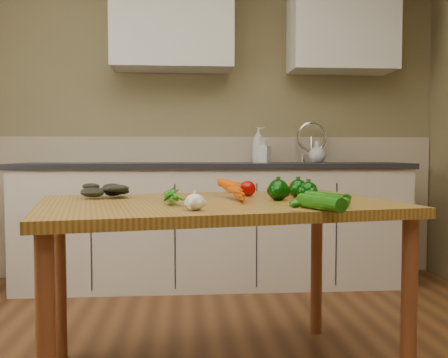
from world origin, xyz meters
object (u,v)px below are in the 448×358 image
zucchini_b (320,203)px  soap_bottle_b (264,150)px  soap_bottle_c (317,152)px  carrot_bunch (214,192)px  pepper_b (298,189)px  soap_bottle_a (258,145)px  tomato_b (281,190)px  garlic_bulb (195,202)px  leafy_greens (106,186)px  table (217,221)px  zucchini_a (326,199)px  pepper_c (308,191)px  tomato_c (291,189)px  tomato_a (248,189)px  pepper_a (278,190)px

zucchini_b → soap_bottle_b: bearing=86.6°
soap_bottle_c → carrot_bunch: size_ratio=0.62×
pepper_b → zucchini_b: pepper_b is taller
soap_bottle_a → soap_bottle_b: soap_bottle_a is taller
pepper_b → tomato_b: bearing=122.2°
soap_bottle_b → garlic_bulb: (-0.57, -2.02, -0.19)m
carrot_bunch → leafy_greens: bearing=150.1°
soap_bottle_b → pepper_b: size_ratio=2.28×
table → zucchini_b: bearing=-57.2°
zucchini_a → zucchini_b: bearing=-111.7°
soap_bottle_b → pepper_b: (-0.09, -1.55, -0.18)m
leafy_greens → zucchini_a: 0.99m
garlic_bulb → pepper_b: size_ratio=0.85×
table → soap_bottle_b: soap_bottle_b is taller
pepper_c → tomato_c: bearing=93.2°
soap_bottle_b → tomato_b: (-0.15, -1.46, -0.19)m
tomato_a → soap_bottle_b: bearing=78.1°
table → garlic_bulb: size_ratio=22.83×
table → tomato_b: 0.41m
pepper_c → tomato_b: 0.25m
tomato_b → soap_bottle_a: bearing=85.7°
pepper_b → pepper_c: (0.01, -0.14, -0.00)m
soap_bottle_c → tomato_b: bearing=129.1°
soap_bottle_c → garlic_bulb: 2.23m
pepper_b → soap_bottle_b: bearing=86.7°
soap_bottle_c → pepper_b: size_ratio=2.02×
pepper_a → zucchini_a: bearing=-52.7°
pepper_b → zucchini_a: pepper_b is taller
carrot_bunch → tomato_a: (0.17, 0.19, 0.00)m
garlic_bulb → pepper_b: (0.48, 0.47, 0.01)m
garlic_bulb → tomato_c: bearing=52.2°
soap_bottle_c → pepper_c: 1.75m
soap_bottle_c → pepper_b: (-0.50, -1.53, -0.17)m
pepper_a → pepper_c: size_ratio=1.12×
table → pepper_c: bearing=-12.2°
soap_bottle_b → zucchini_b: soap_bottle_b is taller
carrot_bunch → pepper_b: size_ratio=3.27×
soap_bottle_a → tomato_b: (-0.11, -1.49, -0.24)m
carrot_bunch → tomato_a: size_ratio=3.42×
soap_bottle_a → zucchini_b: soap_bottle_a is taller
carrot_bunch → tomato_c: (0.38, 0.24, -0.01)m
pepper_c → zucchini_a: (0.03, -0.17, -0.01)m
pepper_c → zucchini_b: (-0.04, -0.35, -0.01)m
pepper_b → tomato_c: 0.14m
tomato_a → tomato_c: bearing=13.4°
table → zucchini_b: zucchini_b is taller
pepper_b → zucchini_a: bearing=-83.1°
carrot_bunch → pepper_c: (0.40, -0.04, 0.00)m
soap_bottle_a → pepper_c: size_ratio=3.44×
soap_bottle_b → soap_bottle_c: (0.41, -0.02, -0.01)m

